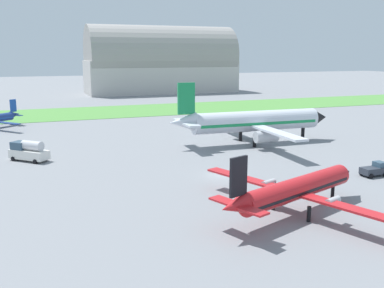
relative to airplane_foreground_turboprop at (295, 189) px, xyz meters
The scene contains 7 objects.
ground_plane 16.77m from the airplane_foreground_turboprop, 93.27° to the left, with size 600.00×600.00×0.00m, color gray.
grass_taxiway_strip 90.50m from the airplane_foreground_turboprop, 90.60° to the left, with size 360.00×28.00×0.08m, color #549342.
airplane_foreground_turboprop is the anchor object (origin of this frame).
airplane_midfield_jet 37.14m from the airplane_foreground_turboprop, 68.07° to the left, with size 32.62×33.28×11.76m.
fuel_truck_near_gate 43.74m from the airplane_foreground_turboprop, 126.30° to the left, with size 6.29×6.30×3.29m.
pushback_tug_midfield 20.80m from the airplane_foreground_turboprop, 24.37° to the left, with size 3.63×2.11×1.95m.
hangar_distant 151.37m from the airplane_foreground_turboprop, 78.20° to the left, with size 64.39×24.83×28.63m.
Camera 1 is at (-24.93, -53.56, 16.66)m, focal length 40.82 mm.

